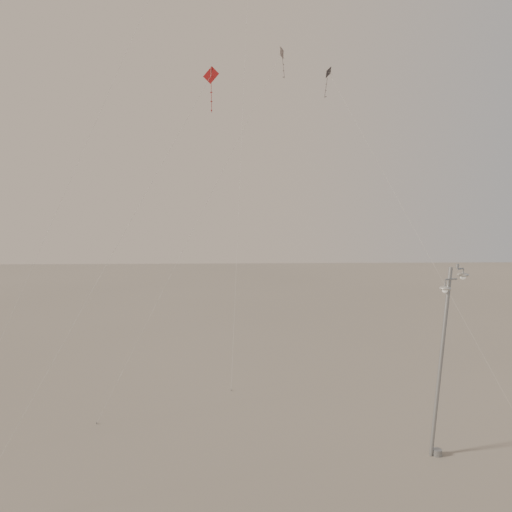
{
  "coord_description": "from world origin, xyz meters",
  "views": [
    {
      "loc": [
        -1.0,
        -21.69,
        11.71
      ],
      "look_at": [
        -0.04,
        5.0,
        9.03
      ],
      "focal_mm": 35.0,
      "sensor_mm": 36.0,
      "label": 1
    }
  ],
  "objects": [
    {
      "name": "ground",
      "position": [
        0.0,
        0.0,
        0.0
      ],
      "size": [
        160.0,
        160.0,
        0.0
      ],
      "primitive_type": "plane",
      "color": "gray",
      "rests_on": "ground"
    },
    {
      "name": "street_lamp",
      "position": [
        8.47,
        0.46,
        4.85
      ],
      "size": [
        1.66,
        0.94,
        9.1
      ],
      "color": "#909398",
      "rests_on": "ground"
    },
    {
      "name": "kite_0",
      "position": [
        -8.0,
        12.06,
        22.01
      ],
      "size": [
        9.0,
        14.88,
        29.4
      ],
      "rotation": [
        0.0,
        0.0,
        0.51
      ],
      "color": "maroon",
      "rests_on": "ground"
    },
    {
      "name": "kite_1",
      "position": [
        -0.39,
        11.49,
        17.07
      ],
      "size": [
        10.96,
        9.53,
        22.56
      ],
      "rotation": [
        0.0,
        0.0,
        -1.02
      ],
      "color": "#332B2A",
      "rests_on": "ground"
    },
    {
      "name": "kite_3",
      "position": [
        -4.15,
        0.62,
        13.77
      ],
      "size": [
        9.29,
        6.64,
        18.08
      ],
      "rotation": [
        0.0,
        0.0,
        0.02
      ],
      "color": "maroon",
      "rests_on": "ground"
    },
    {
      "name": "kite_4",
      "position": [
        6.82,
        8.81,
        15.48
      ],
      "size": [
        10.19,
        5.62,
        20.34
      ],
      "rotation": [
        0.0,
        0.0,
        1.52
      ],
      "color": "#332B2A",
      "rests_on": "ground"
    }
  ]
}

